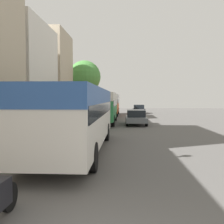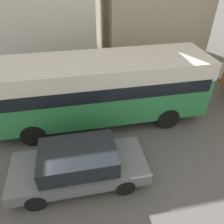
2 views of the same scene
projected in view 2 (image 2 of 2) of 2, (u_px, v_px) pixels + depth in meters
bus_following at (99, 83)px, 9.22m from camera, size 2.55×9.25×2.97m
car_far_curb at (79, 164)px, 7.22m from camera, size 1.92×4.48×1.39m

